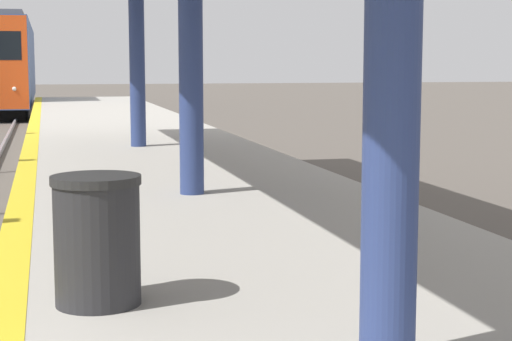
% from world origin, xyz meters
% --- Properties ---
extents(train, '(2.67, 22.51, 4.67)m').
position_xyz_m(train, '(0.00, 45.84, 2.37)').
color(train, black).
rests_on(train, ground).
extents(trash_bin, '(0.60, 0.60, 0.87)m').
position_xyz_m(trash_bin, '(2.27, 4.09, 1.31)').
color(trash_bin, '#262628').
rests_on(trash_bin, platform_right).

